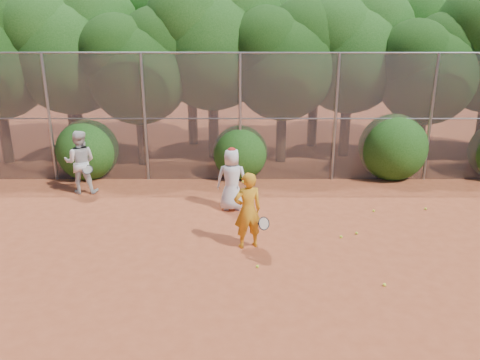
{
  "coord_description": "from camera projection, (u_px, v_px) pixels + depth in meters",
  "views": [
    {
      "loc": [
        -1.0,
        -8.57,
        4.68
      ],
      "look_at": [
        -1.0,
        2.5,
        1.1
      ],
      "focal_mm": 35.0,
      "sensor_mm": 36.0,
      "label": 1
    }
  ],
  "objects": [
    {
      "name": "ground",
      "position": [
        289.0,
        268.0,
        9.59
      ],
      "size": [
        80.0,
        80.0,
        0.0
      ],
      "primitive_type": "plane",
      "color": "#9C4223",
      "rests_on": "ground"
    },
    {
      "name": "fence_back",
      "position": [
        268.0,
        117.0,
        14.67
      ],
      "size": [
        20.05,
        0.09,
        4.03
      ],
      "color": "gray",
      "rests_on": "ground"
    },
    {
      "name": "tree_1",
      "position": [
        71.0,
        44.0,
        16.44
      ],
      "size": [
        4.64,
        4.03,
        6.35
      ],
      "color": "black",
      "rests_on": "ground"
    },
    {
      "name": "tree_2",
      "position": [
        139.0,
        63.0,
        15.94
      ],
      "size": [
        3.99,
        3.47,
        5.47
      ],
      "color": "black",
      "rests_on": "ground"
    },
    {
      "name": "tree_3",
      "position": [
        214.0,
        37.0,
        16.65
      ],
      "size": [
        4.89,
        4.26,
        6.7
      ],
      "color": "black",
      "rests_on": "ground"
    },
    {
      "name": "tree_4",
      "position": [
        285.0,
        57.0,
        16.27
      ],
      "size": [
        4.19,
        3.64,
        5.73
      ],
      "color": "black",
      "rests_on": "ground"
    },
    {
      "name": "tree_5",
      "position": [
        352.0,
        47.0,
        16.94
      ],
      "size": [
        4.51,
        3.92,
        6.17
      ],
      "color": "black",
      "rests_on": "ground"
    },
    {
      "name": "tree_6",
      "position": [
        429.0,
        66.0,
        16.16
      ],
      "size": [
        3.86,
        3.36,
        5.29
      ],
      "color": "black",
      "rests_on": "ground"
    },
    {
      "name": "tree_9",
      "position": [
        66.0,
        38.0,
        18.57
      ],
      "size": [
        4.83,
        4.2,
        6.62
      ],
      "color": "black",
      "rests_on": "ground"
    },
    {
      "name": "tree_10",
      "position": [
        192.0,
        30.0,
        18.67
      ],
      "size": [
        5.15,
        4.48,
        7.06
      ],
      "color": "black",
      "rests_on": "ground"
    },
    {
      "name": "tree_11",
      "position": [
        318.0,
        43.0,
        18.43
      ],
      "size": [
        4.64,
        4.03,
        6.35
      ],
      "color": "black",
      "rests_on": "ground"
    },
    {
      "name": "tree_12",
      "position": [
        427.0,
        33.0,
        18.9
      ],
      "size": [
        5.02,
        4.37,
        6.88
      ],
      "color": "black",
      "rests_on": "ground"
    },
    {
      "name": "bush_0",
      "position": [
        87.0,
        147.0,
        15.28
      ],
      "size": [
        2.0,
        2.0,
        2.0
      ],
      "primitive_type": "sphere",
      "color": "#184411",
      "rests_on": "ground"
    },
    {
      "name": "bush_1",
      "position": [
        240.0,
        150.0,
        15.31
      ],
      "size": [
        1.8,
        1.8,
        1.8
      ],
      "primitive_type": "sphere",
      "color": "#184411",
      "rests_on": "ground"
    },
    {
      "name": "bush_2",
      "position": [
        393.0,
        144.0,
        15.24
      ],
      "size": [
        2.2,
        2.2,
        2.2
      ],
      "primitive_type": "sphere",
      "color": "#184411",
      "rests_on": "ground"
    },
    {
      "name": "player_yellow",
      "position": [
        248.0,
        210.0,
        10.29
      ],
      "size": [
        0.88,
        0.64,
        1.75
      ],
      "rotation": [
        0.0,
        0.0,
        3.44
      ],
      "color": "orange",
      "rests_on": "ground"
    },
    {
      "name": "player_teen",
      "position": [
        232.0,
        179.0,
        12.49
      ],
      "size": [
        0.86,
        0.59,
        1.73
      ],
      "rotation": [
        0.0,
        0.0,
        3.08
      ],
      "color": "silver",
      "rests_on": "ground"
    },
    {
      "name": "player_white",
      "position": [
        80.0,
        162.0,
        13.78
      ],
      "size": [
        0.98,
        0.82,
        1.88
      ],
      "rotation": [
        0.0,
        0.0,
        3.23
      ],
      "color": "silver",
      "rests_on": "ground"
    },
    {
      "name": "ball_0",
      "position": [
        341.0,
        237.0,
        10.96
      ],
      "size": [
        0.07,
        0.07,
        0.07
      ],
      "primitive_type": "sphere",
      "color": "#D0E92A",
      "rests_on": "ground"
    },
    {
      "name": "ball_1",
      "position": [
        357.0,
        233.0,
        11.16
      ],
      "size": [
        0.07,
        0.07,
        0.07
      ],
      "primitive_type": "sphere",
      "color": "#D0E92A",
      "rests_on": "ground"
    },
    {
      "name": "ball_2",
      "position": [
        384.0,
        285.0,
        8.91
      ],
      "size": [
        0.07,
        0.07,
        0.07
      ],
      "primitive_type": "sphere",
      "color": "#D0E92A",
      "rests_on": "ground"
    },
    {
      "name": "ball_4",
      "position": [
        257.0,
        266.0,
        9.6
      ],
      "size": [
        0.07,
        0.07,
        0.07
      ],
      "primitive_type": "sphere",
      "color": "#D0E92A",
      "rests_on": "ground"
    },
    {
      "name": "ball_5",
      "position": [
        426.0,
        209.0,
        12.68
      ],
      "size": [
        0.07,
        0.07,
        0.07
      ],
      "primitive_type": "sphere",
      "color": "#D0E92A",
      "rests_on": "ground"
    },
    {
      "name": "ball_6",
      "position": [
        374.0,
        211.0,
        12.54
      ],
      "size": [
        0.07,
        0.07,
        0.07
      ],
      "primitive_type": "sphere",
      "color": "#D0E92A",
      "rests_on": "ground"
    }
  ]
}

